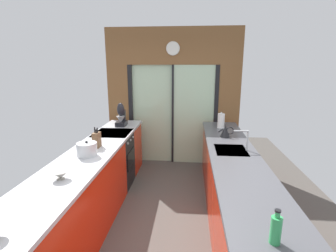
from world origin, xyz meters
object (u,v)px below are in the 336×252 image
(mixing_bowl_far, at_px, (60,175))
(stock_pot, at_px, (87,149))
(oven_range, at_px, (114,159))
(knife_block, at_px, (97,140))
(stand_mixer, at_px, (121,117))
(kettle, at_px, (225,131))
(soap_bottle, at_px, (276,229))
(paper_towel_roll, at_px, (221,121))

(mixing_bowl_far, xyz_separation_m, stock_pot, (0.00, 0.65, 0.04))
(oven_range, bearing_deg, knife_block, -88.58)
(stand_mixer, bearing_deg, knife_block, -90.00)
(stock_pot, height_order, kettle, kettle)
(mixing_bowl_far, height_order, soap_bottle, soap_bottle)
(oven_range, xyz_separation_m, mixing_bowl_far, (0.02, -1.73, 0.51))
(kettle, bearing_deg, stand_mixer, 161.83)
(kettle, bearing_deg, stock_pot, -151.19)
(stock_pot, relative_size, kettle, 1.02)
(kettle, distance_m, soap_bottle, 2.38)
(oven_range, height_order, mixing_bowl_far, mixing_bowl_far)
(knife_block, height_order, soap_bottle, knife_block)
(kettle, xyz_separation_m, soap_bottle, (-0.00, -2.38, 0.00))
(mixing_bowl_far, relative_size, knife_block, 0.62)
(stock_pot, relative_size, paper_towel_roll, 0.86)
(oven_range, bearing_deg, stock_pot, -89.02)
(kettle, relative_size, soap_bottle, 1.04)
(mixing_bowl_far, xyz_separation_m, knife_block, (-0.00, 0.98, 0.06))
(mixing_bowl_far, relative_size, paper_towel_roll, 0.61)
(mixing_bowl_far, bearing_deg, knife_block, 90.00)
(oven_range, distance_m, knife_block, 0.94)
(kettle, bearing_deg, soap_bottle, -90.06)
(oven_range, distance_m, soap_bottle, 3.11)
(paper_towel_roll, bearing_deg, mixing_bowl_far, -128.91)
(mixing_bowl_far, distance_m, stand_mixer, 2.22)
(knife_block, xyz_separation_m, soap_bottle, (1.78, -1.73, -0.01))
(stand_mixer, distance_m, stock_pot, 1.57)
(knife_block, bearing_deg, stand_mixer, 90.00)
(oven_range, relative_size, paper_towel_roll, 3.24)
(soap_bottle, bearing_deg, paper_towel_roll, 90.00)
(oven_range, height_order, paper_towel_roll, paper_towel_roll)
(stock_pot, bearing_deg, paper_towel_roll, 41.09)
(mixing_bowl_far, height_order, knife_block, knife_block)
(stock_pot, bearing_deg, knife_block, 90.00)
(kettle, distance_m, paper_towel_roll, 0.57)
(oven_range, height_order, stand_mixer, stand_mixer)
(stand_mixer, bearing_deg, mixing_bowl_far, -90.00)
(stock_pot, distance_m, soap_bottle, 2.26)
(oven_range, distance_m, kettle, 1.89)
(paper_towel_roll, bearing_deg, kettle, -89.77)
(oven_range, relative_size, mixing_bowl_far, 5.35)
(oven_range, xyz_separation_m, kettle, (1.80, -0.10, 0.56))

